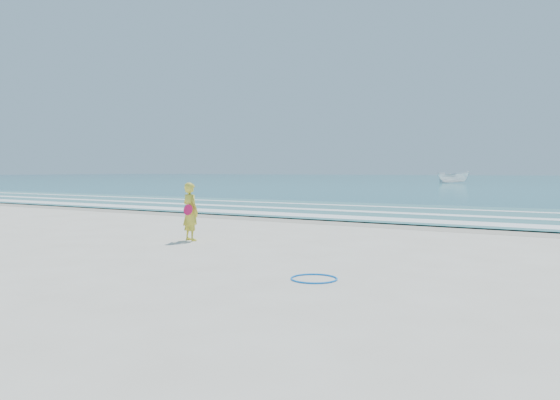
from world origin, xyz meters
The scene contains 9 objects.
ground centered at (0.00, 0.00, 0.00)m, with size 400.00×400.00×0.00m, color silver.
wet_sand centered at (0.00, 9.00, 0.00)m, with size 400.00×2.40×0.00m, color #B2A893.
shallow centered at (0.00, 14.00, 0.04)m, with size 400.00×10.00×0.01m, color #59B7AD.
foam_near centered at (0.00, 10.30, 0.05)m, with size 400.00×1.40×0.01m, color white.
foam_mid centered at (0.00, 13.20, 0.05)m, with size 400.00×0.90×0.01m, color white.
foam_far centered at (0.00, 16.50, 0.05)m, with size 400.00×0.60×0.01m, color white.
hoop centered at (3.89, -0.18, 0.01)m, with size 0.76×0.76×0.03m, color #0E84FF.
boat centered at (-10.69, 67.22, 0.85)m, with size 1.57×4.19×1.62m, color white.
woman centered at (-1.05, 2.51, 0.73)m, with size 0.61×0.48×1.46m.
Camera 1 is at (7.98, -7.89, 1.75)m, focal length 35.00 mm.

